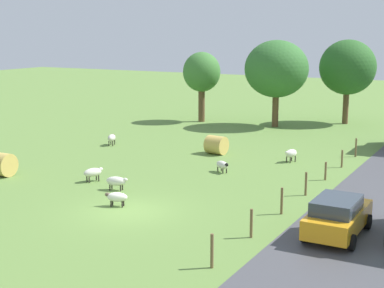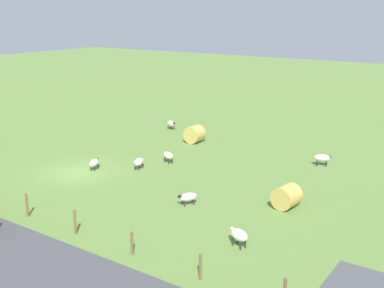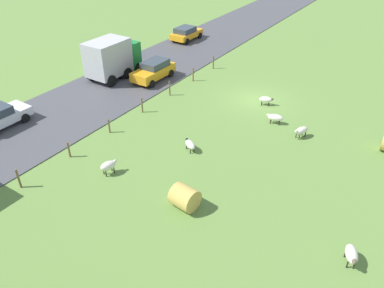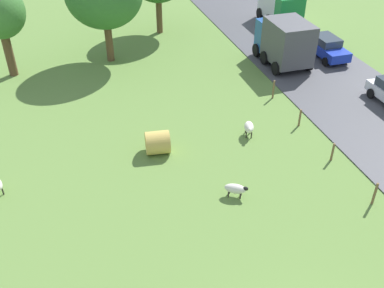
{
  "view_description": "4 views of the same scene",
  "coord_description": "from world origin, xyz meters",
  "px_view_note": "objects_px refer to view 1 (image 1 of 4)",
  "views": [
    {
      "loc": [
        15.21,
        -21.5,
        8.34
      ],
      "look_at": [
        -0.24,
        6.57,
        2.07
      ],
      "focal_mm": 54.68,
      "sensor_mm": 36.0,
      "label": 1
    },
    {
      "loc": [
        20.48,
        22.98,
        10.22
      ],
      "look_at": [
        -5.1,
        5.42,
        1.6
      ],
      "focal_mm": 45.24,
      "sensor_mm": 36.0,
      "label": 2
    },
    {
      "loc": [
        -10.39,
        25.43,
        13.34
      ],
      "look_at": [
        -0.37,
        10.07,
        1.39
      ],
      "focal_mm": 34.62,
      "sensor_mm": 36.0,
      "label": 3
    },
    {
      "loc": [
        -6.13,
        -5.62,
        14.05
      ],
      "look_at": [
        -1.07,
        10.89,
        2.06
      ],
      "focal_mm": 41.55,
      "sensor_mm": 36.0,
      "label": 4
    }
  ],
  "objects_px": {
    "sheep_1": "(117,197)",
    "sheep_4": "(116,181)",
    "tree_0": "(276,69)",
    "sheep_6": "(291,153)",
    "tree_1": "(202,73)",
    "hay_bale_0": "(216,145)",
    "tree_2": "(348,67)",
    "car_3": "(338,216)",
    "hay_bale_1": "(2,164)",
    "sheep_0": "(112,138)",
    "sheep_5": "(93,172)",
    "sheep_3": "(222,165)"
  },
  "relations": [
    {
      "from": "hay_bale_0",
      "to": "hay_bale_1",
      "type": "bearing_deg",
      "value": -125.41
    },
    {
      "from": "sheep_5",
      "to": "hay_bale_1",
      "type": "bearing_deg",
      "value": -164.51
    },
    {
      "from": "sheep_6",
      "to": "tree_1",
      "type": "height_order",
      "value": "tree_1"
    },
    {
      "from": "sheep_0",
      "to": "hay_bale_0",
      "type": "xyz_separation_m",
      "value": [
        8.1,
        0.97,
        0.07
      ]
    },
    {
      "from": "sheep_5",
      "to": "sheep_6",
      "type": "xyz_separation_m",
      "value": [
        8.04,
        10.04,
        0.04
      ]
    },
    {
      "from": "sheep_4",
      "to": "car_3",
      "type": "height_order",
      "value": "car_3"
    },
    {
      "from": "sheep_3",
      "to": "sheep_6",
      "type": "xyz_separation_m",
      "value": [
        2.64,
        4.62,
        0.11
      ]
    },
    {
      "from": "sheep_6",
      "to": "tree_0",
      "type": "distance_m",
      "value": 14.71
    },
    {
      "from": "tree_0",
      "to": "hay_bale_1",
      "type": "bearing_deg",
      "value": -107.25
    },
    {
      "from": "sheep_0",
      "to": "sheep_1",
      "type": "height_order",
      "value": "sheep_0"
    },
    {
      "from": "tree_1",
      "to": "sheep_4",
      "type": "bearing_deg",
      "value": -72.84
    },
    {
      "from": "sheep_4",
      "to": "tree_1",
      "type": "relative_size",
      "value": 0.2
    },
    {
      "from": "tree_2",
      "to": "car_3",
      "type": "xyz_separation_m",
      "value": [
        7.3,
        -29.67,
        -4.14
      ]
    },
    {
      "from": "sheep_1",
      "to": "hay_bale_1",
      "type": "distance_m",
      "value": 9.52
    },
    {
      "from": "sheep_4",
      "to": "car_3",
      "type": "distance_m",
      "value": 12.25
    },
    {
      "from": "sheep_6",
      "to": "tree_2",
      "type": "relative_size",
      "value": 0.15
    },
    {
      "from": "hay_bale_1",
      "to": "tree_0",
      "type": "relative_size",
      "value": 0.18
    },
    {
      "from": "sheep_3",
      "to": "sheep_5",
      "type": "distance_m",
      "value": 7.64
    },
    {
      "from": "sheep_0",
      "to": "sheep_6",
      "type": "height_order",
      "value": "sheep_6"
    },
    {
      "from": "sheep_4",
      "to": "tree_2",
      "type": "relative_size",
      "value": 0.17
    },
    {
      "from": "sheep_1",
      "to": "hay_bale_1",
      "type": "relative_size",
      "value": 0.85
    },
    {
      "from": "sheep_1",
      "to": "sheep_4",
      "type": "xyz_separation_m",
      "value": [
        -1.74,
        2.36,
        0.02
      ]
    },
    {
      "from": "tree_1",
      "to": "car_3",
      "type": "distance_m",
      "value": 31.41
    },
    {
      "from": "hay_bale_0",
      "to": "tree_2",
      "type": "relative_size",
      "value": 0.17
    },
    {
      "from": "sheep_5",
      "to": "hay_bale_0",
      "type": "relative_size",
      "value": 0.96
    },
    {
      "from": "hay_bale_0",
      "to": "tree_2",
      "type": "xyz_separation_m",
      "value": [
        4.33,
        17.4,
        4.43
      ]
    },
    {
      "from": "sheep_0",
      "to": "hay_bale_1",
      "type": "height_order",
      "value": "hay_bale_1"
    },
    {
      "from": "sheep_6",
      "to": "tree_1",
      "type": "relative_size",
      "value": 0.17
    },
    {
      "from": "sheep_0",
      "to": "tree_1",
      "type": "height_order",
      "value": "tree_1"
    },
    {
      "from": "tree_0",
      "to": "sheep_6",
      "type": "bearing_deg",
      "value": -64.98
    },
    {
      "from": "sheep_3",
      "to": "hay_bale_1",
      "type": "relative_size",
      "value": 0.83
    },
    {
      "from": "hay_bale_1",
      "to": "tree_0",
      "type": "bearing_deg",
      "value": 72.75
    },
    {
      "from": "sheep_5",
      "to": "sheep_6",
      "type": "distance_m",
      "value": 12.86
    },
    {
      "from": "sheep_6",
      "to": "hay_bale_1",
      "type": "bearing_deg",
      "value": -139.39
    },
    {
      "from": "sheep_1",
      "to": "tree_0",
      "type": "height_order",
      "value": "tree_0"
    },
    {
      "from": "tree_0",
      "to": "car_3",
      "type": "height_order",
      "value": "tree_0"
    },
    {
      "from": "sheep_1",
      "to": "sheep_6",
      "type": "bearing_deg",
      "value": 72.78
    },
    {
      "from": "sheep_1",
      "to": "tree_2",
      "type": "relative_size",
      "value": 0.15
    },
    {
      "from": "hay_bale_0",
      "to": "car_3",
      "type": "bearing_deg",
      "value": -46.55
    },
    {
      "from": "sheep_6",
      "to": "tree_0",
      "type": "height_order",
      "value": "tree_0"
    },
    {
      "from": "sheep_1",
      "to": "tree_1",
      "type": "height_order",
      "value": "tree_1"
    },
    {
      "from": "tree_2",
      "to": "car_3",
      "type": "relative_size",
      "value": 1.75
    },
    {
      "from": "sheep_4",
      "to": "tree_0",
      "type": "height_order",
      "value": "tree_0"
    },
    {
      "from": "sheep_0",
      "to": "sheep_6",
      "type": "xyz_separation_m",
      "value": [
        13.41,
        1.04,
        0.01
      ]
    },
    {
      "from": "sheep_6",
      "to": "hay_bale_1",
      "type": "height_order",
      "value": "hay_bale_1"
    },
    {
      "from": "hay_bale_0",
      "to": "hay_bale_1",
      "type": "height_order",
      "value": "hay_bale_1"
    },
    {
      "from": "sheep_0",
      "to": "sheep_1",
      "type": "bearing_deg",
      "value": -52.57
    },
    {
      "from": "hay_bale_0",
      "to": "tree_0",
      "type": "bearing_deg",
      "value": 92.8
    },
    {
      "from": "sheep_4",
      "to": "hay_bale_1",
      "type": "distance_m",
      "value": 7.66
    },
    {
      "from": "hay_bale_1",
      "to": "sheep_1",
      "type": "bearing_deg",
      "value": -10.07
    }
  ]
}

